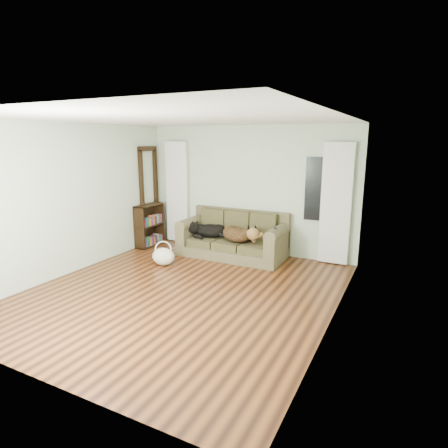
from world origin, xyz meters
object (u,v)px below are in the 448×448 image
at_px(dog_black_lab, 209,231).
at_px(bookshelf, 150,223).
at_px(dog_shepherd, 238,235).
at_px(tote_bag, 163,257).
at_px(sofa, 232,235).

bearing_deg(dog_black_lab, bookshelf, 176.11).
bearing_deg(dog_shepherd, tote_bag, 71.96).
height_order(dog_black_lab, tote_bag, dog_black_lab).
bearing_deg(tote_bag, dog_black_lab, 69.45).
height_order(tote_bag, bookshelf, bookshelf).
relative_size(sofa, bookshelf, 2.28).
distance_m(dog_black_lab, tote_bag, 1.17).
bearing_deg(sofa, dog_black_lab, -177.91).
xyz_separation_m(dog_black_lab, dog_shepherd, (0.70, -0.06, 0.01)).
xyz_separation_m(sofa, dog_black_lab, (-0.53, -0.02, 0.03)).
relative_size(dog_shepherd, bookshelf, 0.75).
relative_size(dog_black_lab, dog_shepherd, 0.92).
height_order(sofa, dog_shepherd, sofa).
relative_size(dog_black_lab, tote_bag, 1.42).
bearing_deg(dog_black_lab, sofa, -4.96).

